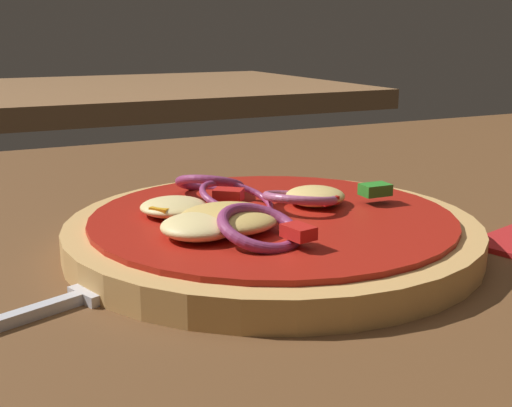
% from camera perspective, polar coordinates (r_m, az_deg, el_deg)
% --- Properties ---
extents(dining_table, '(1.10, 0.80, 0.04)m').
position_cam_1_polar(dining_table, '(0.37, 7.19, -6.72)').
color(dining_table, brown).
rests_on(dining_table, ground).
extents(pizza, '(0.22, 0.22, 0.04)m').
position_cam_1_polar(pizza, '(0.36, 1.08, -2.19)').
color(pizza, tan).
rests_on(pizza, dining_table).
extents(fork, '(0.18, 0.08, 0.01)m').
position_cam_1_polar(fork, '(0.29, -20.47, -9.37)').
color(fork, silver).
rests_on(fork, dining_table).
extents(background_table, '(0.86, 0.66, 0.04)m').
position_cam_1_polar(background_table, '(1.48, -9.88, 9.17)').
color(background_table, brown).
rests_on(background_table, ground).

